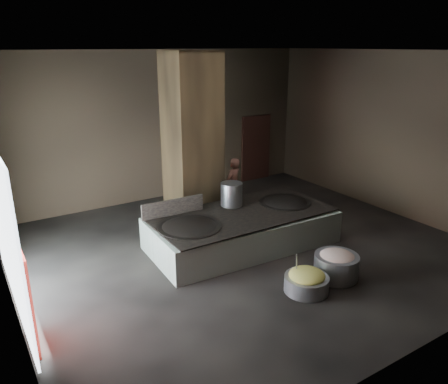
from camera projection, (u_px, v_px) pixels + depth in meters
floor at (243, 250)px, 10.46m from camera, size 10.00×9.00×0.10m
ceiling at (246, 48)px, 8.99m from camera, size 10.00×9.00×0.10m
back_wall at (160, 126)px, 13.37m from camera, size 10.00×0.10×4.50m
front_wall at (431, 224)px, 6.08m from camera, size 10.00×0.10×4.50m
right_wall at (392, 133)px, 12.28m from camera, size 0.10×9.00×4.50m
pillar at (192, 143)px, 11.09m from camera, size 1.20×1.20×4.50m
hearth_platform at (242, 230)px, 10.51m from camera, size 4.50×2.30×0.77m
platform_cap at (242, 213)px, 10.37m from camera, size 4.31×2.07×0.03m
wok_left at (189, 230)px, 9.61m from camera, size 1.39×1.39×0.38m
wok_left_rim at (189, 227)px, 9.59m from camera, size 1.42×1.42×0.05m
wok_right at (285, 205)px, 11.11m from camera, size 1.29×1.29×0.36m
wok_right_rim at (285, 202)px, 11.09m from camera, size 1.32×1.32×0.05m
stock_pot at (231, 194)px, 10.73m from camera, size 0.54×0.54×0.57m
splash_guard at (173, 207)px, 10.16m from camera, size 1.53×0.13×0.38m
cook at (233, 185)px, 12.64m from camera, size 0.66×0.55×1.55m
veg_basin at (306, 284)px, 8.58m from camera, size 1.14×1.14×0.32m
veg_fill at (307, 275)px, 8.52m from camera, size 0.72×0.72×0.22m
ladle at (297, 265)px, 8.50m from camera, size 0.27×0.26×0.62m
meat_basin at (336, 266)px, 9.07m from camera, size 1.01×1.01×0.50m
meat_fill at (337, 258)px, 9.00m from camera, size 0.76×0.76×0.29m
doorway_near at (196, 158)px, 14.26m from camera, size 1.18×0.08×2.38m
doorway_near_glow at (203, 159)px, 14.34m from camera, size 0.86×0.04×2.03m
doorway_far at (256, 149)px, 15.48m from camera, size 1.18×0.08×2.38m
doorway_far_glow at (252, 151)px, 15.49m from camera, size 0.76×0.04×1.80m
left_opening at (4, 228)px, 7.59m from camera, size 0.04×4.20×3.10m
pavilion_sliver at (28, 299)px, 6.82m from camera, size 0.05×0.90×1.70m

